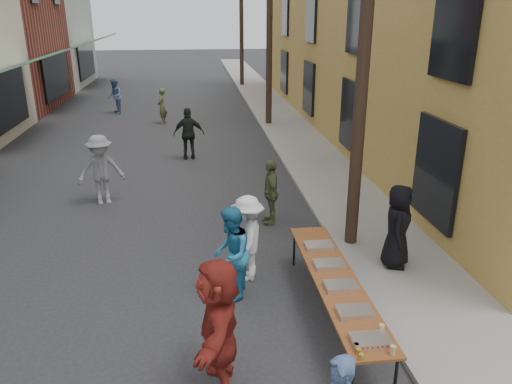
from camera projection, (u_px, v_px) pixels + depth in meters
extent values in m
plane|color=#28282B|center=(132.00, 349.00, 7.48)|extent=(120.00, 120.00, 0.00)
cube|color=gray|center=(284.00, 124.00, 22.02)|extent=(2.20, 60.00, 0.10)
cube|color=gray|center=(15.00, 14.00, 31.79)|extent=(8.00, 8.00, 9.00)
cube|color=#B68841|center=(440.00, 4.00, 20.09)|extent=(10.00, 28.00, 10.00)
cylinder|color=#2D2116|center=(366.00, 26.00, 9.22)|extent=(0.26, 0.26, 9.00)
cylinder|color=#2D2116|center=(269.00, 17.00, 20.40)|extent=(0.26, 0.26, 9.00)
cylinder|color=#2D2116|center=(241.00, 14.00, 31.58)|extent=(0.26, 0.26, 9.00)
cube|color=brown|center=(335.00, 280.00, 7.98)|extent=(0.70, 4.00, 0.04)
cylinder|color=black|center=(352.00, 382.00, 6.32)|extent=(0.04, 0.04, 0.71)
cylinder|color=black|center=(396.00, 378.00, 6.39)|extent=(0.04, 0.04, 0.71)
cylinder|color=black|center=(294.00, 249.00, 9.83)|extent=(0.04, 0.04, 0.71)
cylinder|color=black|center=(323.00, 247.00, 9.89)|extent=(0.04, 0.04, 0.71)
cube|color=maroon|center=(370.00, 340.00, 6.42)|extent=(0.50, 0.33, 0.08)
cube|color=#B2B2B7|center=(355.00, 312.00, 7.03)|extent=(0.50, 0.33, 0.08)
cube|color=tan|center=(341.00, 286.00, 7.68)|extent=(0.50, 0.33, 0.08)
cube|color=#B2B2B7|center=(329.00, 264.00, 8.33)|extent=(0.50, 0.33, 0.08)
cube|color=tan|center=(319.00, 246.00, 8.98)|extent=(0.50, 0.33, 0.08)
cylinder|color=#A57F26|center=(361.00, 357.00, 6.12)|extent=(0.07, 0.07, 0.08)
cylinder|color=#A57F26|center=(359.00, 352.00, 6.21)|extent=(0.07, 0.07, 0.08)
cylinder|color=#A57F26|center=(356.00, 346.00, 6.30)|extent=(0.07, 0.07, 0.08)
cylinder|color=tan|center=(393.00, 350.00, 6.20)|extent=(0.08, 0.08, 0.12)
imported|color=teal|center=(231.00, 254.00, 8.56)|extent=(0.79, 0.93, 1.70)
imported|color=white|center=(248.00, 238.00, 9.21)|extent=(0.88, 1.19, 1.64)
imported|color=#60693D|center=(271.00, 192.00, 11.67)|extent=(0.38, 0.91, 1.56)
imported|color=maroon|center=(218.00, 327.00, 6.42)|extent=(0.67, 1.80, 1.91)
imported|color=black|center=(398.00, 226.00, 9.47)|extent=(0.81, 0.95, 1.65)
imported|color=gray|center=(101.00, 170.00, 12.80)|extent=(1.33, 0.99, 1.84)
imported|color=black|center=(189.00, 134.00, 16.70)|extent=(1.04, 0.46, 1.75)
imported|color=brown|center=(162.00, 106.00, 21.99)|extent=(0.47, 0.63, 1.56)
imported|color=#5571A6|center=(115.00, 96.00, 24.11)|extent=(0.81, 0.95, 1.69)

